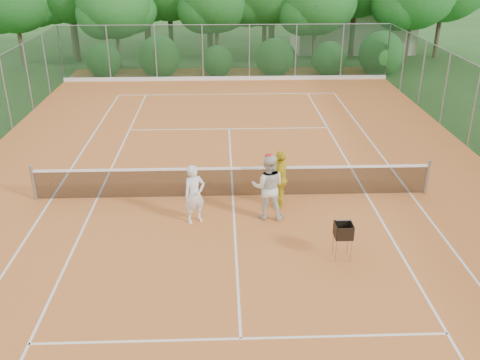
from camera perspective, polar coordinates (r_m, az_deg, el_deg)
name	(u,v)px	position (r m, az deg, el deg)	size (l,w,h in m)	color
ground	(233,197)	(16.32, -0.77, -1.81)	(120.00, 120.00, 0.00)	#214819
clay_court	(233,197)	(16.32, -0.77, -1.78)	(18.00, 36.00, 0.02)	#C86D2E
club_building	(351,28)	(40.17, 11.77, 15.61)	(8.00, 5.00, 3.00)	beige
tennis_net	(233,181)	(16.09, -0.78, -0.11)	(11.97, 0.10, 1.10)	gray
player_white	(195,194)	(14.56, -4.87, -1.55)	(0.61, 0.40, 1.66)	silver
player_center_grp	(268,187)	(14.70, 3.01, -0.72)	(1.00, 0.83, 1.92)	beige
player_yellow	(280,179)	(15.44, 4.32, 0.14)	(1.01, 0.42, 1.72)	gold
ball_hopper	(343,231)	(13.13, 10.98, -5.38)	(0.41, 0.41, 0.95)	gray
stray_ball_a	(242,91)	(27.93, 0.24, 9.45)	(0.07, 0.07, 0.07)	yellow
stray_ball_b	(280,88)	(28.57, 4.28, 9.72)	(0.07, 0.07, 0.07)	yellow
stray_ball_c	(329,97)	(27.18, 9.42, 8.72)	(0.07, 0.07, 0.07)	#C2D331
court_markings	(233,196)	(16.31, -0.77, -1.74)	(11.03, 23.83, 0.01)	white
fence_back	(226,53)	(30.20, -1.50, 13.42)	(18.07, 0.07, 3.00)	#19381E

